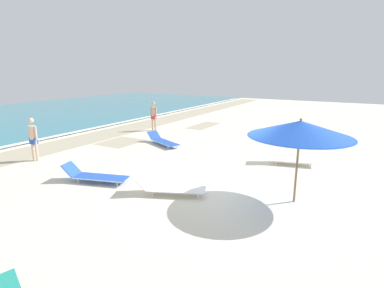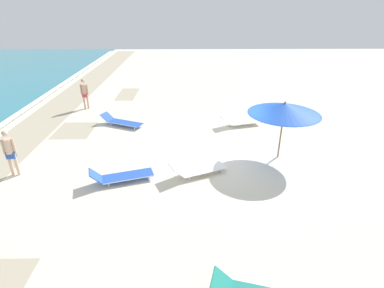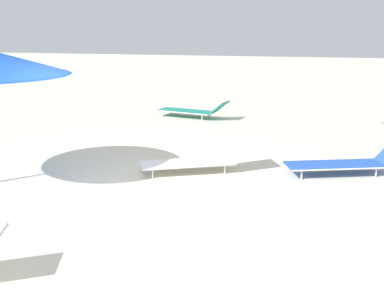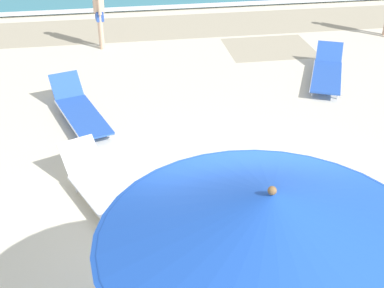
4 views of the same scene
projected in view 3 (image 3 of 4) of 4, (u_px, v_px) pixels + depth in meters
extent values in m
cube|color=beige|center=(108.00, 198.00, 8.80)|extent=(60.00, 60.00, 0.16)
cube|color=white|center=(186.00, 163.00, 9.92)|extent=(1.23, 1.82, 0.03)
cylinder|color=silver|center=(183.00, 159.00, 10.21)|extent=(0.71, 1.59, 0.03)
cylinder|color=silver|center=(190.00, 167.00, 9.64)|extent=(0.71, 1.59, 0.03)
cube|color=white|center=(241.00, 150.00, 10.09)|extent=(0.69, 0.61, 0.41)
cylinder|color=silver|center=(149.00, 166.00, 10.05)|extent=(0.03, 0.03, 0.16)
cylinder|color=silver|center=(153.00, 174.00, 9.57)|extent=(0.03, 0.03, 0.16)
cylinder|color=silver|center=(218.00, 162.00, 10.32)|extent=(0.03, 0.03, 0.16)
cylinder|color=silver|center=(225.00, 169.00, 9.84)|extent=(0.03, 0.03, 0.16)
cube|color=#1E8475|center=(186.00, 111.00, 15.25)|extent=(0.99, 1.72, 0.03)
cylinder|color=silver|center=(191.00, 109.00, 15.51)|extent=(0.44, 1.57, 0.03)
cylinder|color=silver|center=(181.00, 113.00, 14.99)|extent=(0.44, 1.57, 0.03)
cube|color=#1E8475|center=(219.00, 108.00, 14.77)|extent=(0.67, 0.58, 0.37)
cylinder|color=silver|center=(171.00, 111.00, 15.77)|extent=(0.03, 0.03, 0.16)
cylinder|color=silver|center=(162.00, 114.00, 15.32)|extent=(0.03, 0.03, 0.16)
cylinder|color=silver|center=(210.00, 115.00, 15.23)|extent=(0.03, 0.03, 0.16)
cylinder|color=silver|center=(202.00, 118.00, 14.78)|extent=(0.03, 0.03, 0.16)
cube|color=blue|center=(334.00, 165.00, 9.80)|extent=(1.11, 1.87, 0.03)
cylinder|color=silver|center=(328.00, 160.00, 10.09)|extent=(0.56, 1.70, 0.03)
cylinder|color=silver|center=(340.00, 169.00, 9.51)|extent=(0.56, 1.70, 0.03)
cylinder|color=silver|center=(293.00, 167.00, 10.00)|extent=(0.03, 0.03, 0.16)
cylinder|color=silver|center=(302.00, 175.00, 9.51)|extent=(0.03, 0.03, 0.16)
cylinder|color=silver|center=(364.00, 165.00, 10.14)|extent=(0.03, 0.03, 0.16)
cylinder|color=silver|center=(376.00, 173.00, 9.65)|extent=(0.03, 0.03, 0.16)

